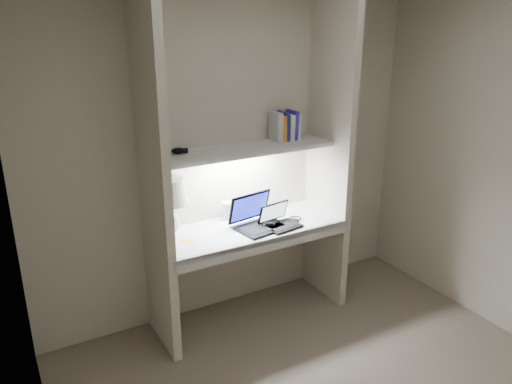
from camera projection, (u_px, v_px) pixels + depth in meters
back_wall at (233, 157)px, 3.88m from camera, size 3.20×0.01×2.50m
alcove_panel_left at (154, 181)px, 3.32m from camera, size 0.06×0.55×2.50m
alcove_panel_right at (329, 153)px, 4.00m from camera, size 0.06×0.55×2.50m
desk at (250, 229)px, 3.82m from camera, size 1.40×0.55×0.04m
desk_apron at (267, 245)px, 3.62m from camera, size 1.46×0.03×0.10m
shelf at (244, 150)px, 3.70m from camera, size 1.40×0.36×0.03m
strip_light at (244, 153)px, 3.71m from camera, size 0.60×0.04×0.02m
table_lamp at (168, 198)px, 3.55m from camera, size 0.30×0.30×0.44m
laptop_main at (257, 220)px, 3.79m from camera, size 0.42×0.37×0.25m
laptop_netbook at (279, 221)px, 3.81m from camera, size 0.30×0.27×0.17m
speaker at (229, 211)px, 3.92m from camera, size 0.12×0.11×0.14m
mouse at (268, 225)px, 3.80m from camera, size 0.12×0.09×0.04m
cable_coil at (295, 218)px, 3.95m from camera, size 0.12×0.12×0.01m
sticky_note at (187, 242)px, 3.55m from camera, size 0.10×0.10×0.00m
book_row at (285, 126)px, 3.92m from camera, size 0.21×0.15×0.23m
shelf_box at (158, 150)px, 3.41m from camera, size 0.08×0.06×0.12m
shelf_gadget at (178, 151)px, 3.53m from camera, size 0.12×0.09×0.04m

